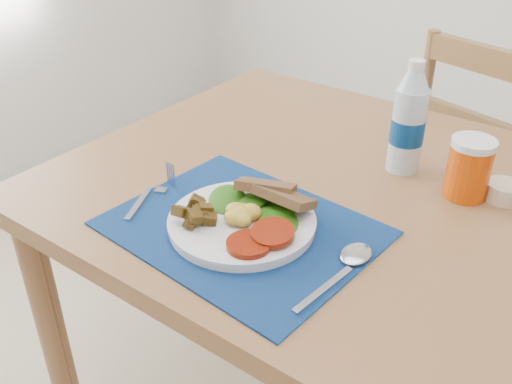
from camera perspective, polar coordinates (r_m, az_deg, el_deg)
table at (r=1.11m, az=15.57°, el=-5.50°), size 1.40×0.90×0.75m
chair_far at (r=1.76m, az=22.18°, el=3.38°), size 0.49×0.48×1.08m
placemat at (r=0.97m, az=-1.40°, el=-3.61°), size 0.45×0.37×0.00m
breakfast_plate at (r=0.96m, az=-1.78°, el=-2.66°), size 0.25×0.25×0.06m
fork at (r=1.07m, az=-10.24°, el=-0.28°), size 0.06×0.16×0.00m
spoon at (r=0.89m, az=9.08°, el=-7.19°), size 0.05×0.20×0.01m
water_bottle at (r=1.15m, az=14.98°, el=6.65°), size 0.07×0.07×0.23m
juice_glass at (r=1.11m, az=20.48°, el=2.07°), size 0.08×0.08×0.11m
ramekin at (r=1.14m, az=23.51°, el=0.05°), size 0.07×0.07×0.03m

